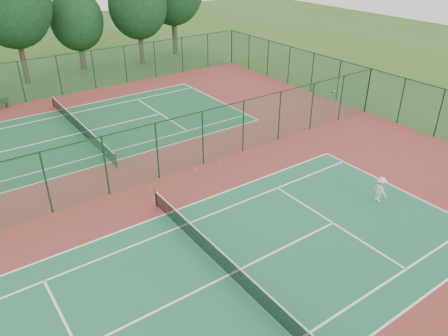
{
  "coord_description": "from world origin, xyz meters",
  "views": [
    {
      "loc": [
        -8.22,
        -20.23,
        12.72
      ],
      "look_at": [
        3.62,
        -3.6,
        1.6
      ],
      "focal_mm": 35.0,
      "sensor_mm": 36.0,
      "label": 1
    }
  ],
  "objects": [
    {
      "name": "court_far",
      "position": [
        0.0,
        9.0,
        0.01
      ],
      "size": [
        23.77,
        10.97,
        0.01
      ],
      "primitive_type": "cube",
      "color": "#1C5932",
      "rests_on": "red_pad"
    },
    {
      "name": "stray_ball_b",
      "position": [
        5.36,
        -0.65,
        0.04
      ],
      "size": [
        0.07,
        0.07,
        0.07
      ],
      "primitive_type": "sphere",
      "color": "#DBF539",
      "rests_on": "red_pad"
    },
    {
      "name": "evergreen_row",
      "position": [
        0.5,
        24.25,
        0.0
      ],
      "size": [
        39.0,
        5.0,
        12.0
      ],
      "primitive_type": null,
      "color": "black",
      "rests_on": "ground"
    },
    {
      "name": "red_pad",
      "position": [
        0.0,
        0.0,
        0.01
      ],
      "size": [
        40.0,
        36.0,
        0.01
      ],
      "primitive_type": "cube",
      "color": "maroon",
      "rests_on": "ground"
    },
    {
      "name": "player_near",
      "position": [
        9.88,
        -9.01,
        0.74
      ],
      "size": [
        0.72,
        1.02,
        1.44
      ],
      "primitive_type": "imported",
      "rotation": [
        0.0,
        0.0,
        1.36
      ],
      "color": "silver",
      "rests_on": "court_near"
    },
    {
      "name": "tennis_net_far",
      "position": [
        0.0,
        9.0,
        0.54
      ],
      "size": [
        0.1,
        12.9,
        0.97
      ],
      "color": "#163D1E",
      "rests_on": "ground"
    },
    {
      "name": "stray_ball_a",
      "position": [
        3.79,
        -0.37,
        0.05
      ],
      "size": [
        0.08,
        0.08,
        0.08
      ],
      "primitive_type": "sphere",
      "color": "#E7F238",
      "rests_on": "red_pad"
    },
    {
      "name": "stray_ball_c",
      "position": [
        0.5,
        -0.88,
        0.04
      ],
      "size": [
        0.07,
        0.07,
        0.07
      ],
      "primitive_type": "sphere",
      "color": "#D9E836",
      "rests_on": "red_pad"
    },
    {
      "name": "fence_east",
      "position": [
        20.0,
        0.0,
        1.76
      ],
      "size": [
        0.09,
        36.0,
        3.5
      ],
      "rotation": [
        0.0,
        0.0,
        1.57
      ],
      "color": "#1C5438",
      "rests_on": "ground"
    },
    {
      "name": "ground",
      "position": [
        0.0,
        0.0,
        0.0
      ],
      "size": [
        120.0,
        120.0,
        0.0
      ],
      "primitive_type": "plane",
      "color": "#31561B",
      "rests_on": "ground"
    },
    {
      "name": "fence_north",
      "position": [
        0.0,
        18.0,
        1.76
      ],
      "size": [
        40.0,
        0.09,
        3.5
      ],
      "color": "#184A2D",
      "rests_on": "ground"
    },
    {
      "name": "tennis_net_near",
      "position": [
        0.0,
        -9.0,
        0.54
      ],
      "size": [
        0.1,
        12.9,
        0.97
      ],
      "color": "#123319",
      "rests_on": "ground"
    },
    {
      "name": "court_near",
      "position": [
        0.0,
        -9.0,
        0.01
      ],
      "size": [
        23.77,
        10.97,
        0.01
      ],
      "primitive_type": "cube",
      "color": "#206542",
      "rests_on": "red_pad"
    },
    {
      "name": "fence_divider",
      "position": [
        0.0,
        0.0,
        1.76
      ],
      "size": [
        40.0,
        0.09,
        3.5
      ],
      "color": "#1C5535",
      "rests_on": "ground"
    }
  ]
}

